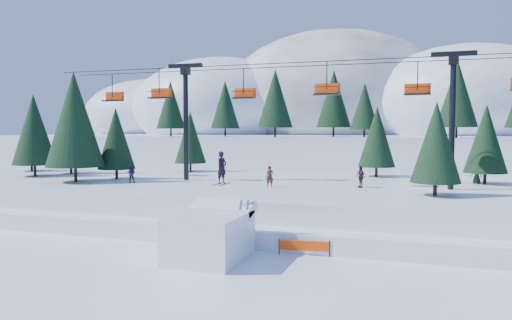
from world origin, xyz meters
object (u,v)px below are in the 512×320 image
(jump_kicker, at_px, (210,235))
(banner_far, at_px, (414,251))
(chairlift, at_px, (301,101))
(banner_near, at_px, (304,246))

(jump_kicker, relative_size, banner_far, 2.07)
(jump_kicker, xyz_separation_m, chairlift, (1.25, 15.71, 7.96))
(chairlift, xyz_separation_m, banner_far, (9.19, -12.44, -8.78))
(jump_kicker, height_order, banner_far, jump_kicker)
(jump_kicker, relative_size, chairlift, 0.13)
(jump_kicker, height_order, banner_near, jump_kicker)
(chairlift, relative_size, banner_far, 16.45)
(jump_kicker, bearing_deg, chairlift, 85.47)
(jump_kicker, xyz_separation_m, banner_near, (4.61, 2.43, -0.82))
(banner_near, height_order, banner_far, same)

